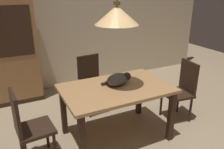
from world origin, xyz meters
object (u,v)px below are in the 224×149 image
chair_right_side (182,88)px  cat_sleeping (118,79)px  chair_left_side (27,125)px  pendant_lamp (117,15)px  chair_far_back (91,81)px  hutch_bookcase (4,54)px  dining_table (116,94)px

chair_right_side → cat_sleeping: bearing=176.0°
chair_left_side → chair_right_side: (2.26, -0.00, 0.00)m
pendant_lamp → chair_far_back: bearing=90.5°
cat_sleeping → pendant_lamp: (-0.07, -0.07, 0.84)m
pendant_lamp → hutch_bookcase: size_ratio=0.70×
chair_far_back → cat_sleeping: 0.87m
cat_sleeping → dining_table: bearing=-134.9°
chair_left_side → pendant_lamp: size_ratio=0.72×
chair_far_back → pendant_lamp: 1.45m
cat_sleeping → hutch_bookcase: size_ratio=0.22×
chair_left_side → chair_right_side: same height
chair_right_side → pendant_lamp: size_ratio=0.72×
chair_right_side → chair_far_back: size_ratio=1.00×
pendant_lamp → chair_left_side: bearing=-179.7°
dining_table → cat_sleeping: size_ratio=3.44×
chair_far_back → cat_sleeping: chair_far_back is taller
pendant_lamp → dining_table: bearing=-86.4°
dining_table → hutch_bookcase: (-1.24, 1.80, 0.24)m
chair_far_back → hutch_bookcase: size_ratio=0.50×
dining_table → chair_right_side: chair_right_side is taller
dining_table → chair_right_side: bearing=-0.5°
dining_table → cat_sleeping: bearing=45.1°
cat_sleeping → hutch_bookcase: hutch_bookcase is taller
cat_sleeping → pendant_lamp: bearing=-134.9°
pendant_lamp → hutch_bookcase: 2.32m
cat_sleeping → chair_left_side: bearing=-176.5°
chair_far_back → dining_table: bearing=-89.5°
pendant_lamp → hutch_bookcase: (-1.24, 1.80, -0.77)m
hutch_bookcase → pendant_lamp: bearing=-55.5°
chair_right_side → hutch_bookcase: 3.00m
chair_far_back → hutch_bookcase: (-1.23, 0.93, 0.38)m
dining_table → chair_right_side: size_ratio=1.51×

